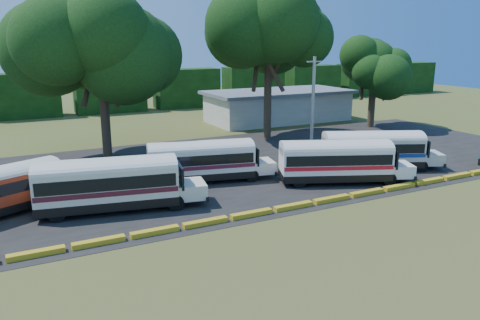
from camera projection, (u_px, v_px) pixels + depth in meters
name	position (u px, v px, depth m)	size (l,w,h in m)	color
ground	(281.00, 218.00, 28.03)	(160.00, 160.00, 0.00)	#40551C
asphalt_strip	(216.00, 168.00, 38.84)	(64.00, 24.00, 0.02)	black
curb	(273.00, 210.00, 28.86)	(53.70, 0.45, 0.30)	gold
terminal_building	(278.00, 105.00, 61.33)	(19.00, 9.00, 4.00)	beige
treeline_backdrop	(110.00, 92.00, 68.80)	(130.00, 4.00, 6.00)	black
bus_red	(1.00, 187.00, 28.13)	(9.27, 5.85, 3.01)	black
bus_cream_west	(111.00, 181.00, 28.71)	(10.61, 4.43, 3.39)	black
bus_cream_east	(204.00, 159.00, 34.78)	(9.82, 4.30, 3.14)	black
bus_white_red	(338.00, 159.00, 34.48)	(10.04, 6.00, 3.24)	black
bus_white_blue	(375.00, 148.00, 38.11)	(9.87, 6.14, 3.20)	black
tree_west	(99.00, 37.00, 39.44)	(10.79, 10.79, 14.58)	#332619
tree_center	(269.00, 29.00, 48.03)	(10.48, 10.48, 15.34)	#332619
tree_east	(375.00, 63.00, 55.58)	(6.91, 6.91, 10.36)	#332619
utility_pole	(313.00, 105.00, 42.89)	(1.60, 0.30, 8.93)	gray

